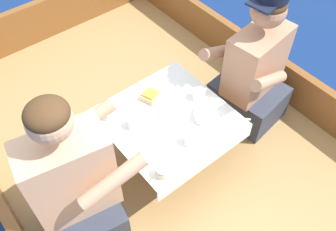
{
  "coord_description": "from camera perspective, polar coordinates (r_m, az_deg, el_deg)",
  "views": [
    {
      "loc": [
        -0.86,
        -1.14,
        2.34
      ],
      "look_at": [
        0.0,
        -0.07,
        0.7
      ],
      "focal_mm": 40.0,
      "sensor_mm": 36.0,
      "label": 1
    }
  ],
  "objects": [
    {
      "name": "ground_plane",
      "position": [
        2.74,
        -0.93,
        -8.61
      ],
      "size": [
        60.0,
        60.0,
        0.0
      ],
      "primitive_type": "plane",
      "color": "navy"
    },
    {
      "name": "boat_deck",
      "position": [
        2.61,
        -0.97,
        -6.81
      ],
      "size": [
        2.02,
        3.12,
        0.32
      ],
      "primitive_type": "cube",
      "color": "#A87F4C",
      "rests_on": "ground_plane"
    },
    {
      "name": "gunwale_port",
      "position": [
        2.2,
        -22.38,
        -15.47
      ],
      "size": [
        0.06,
        3.12,
        0.3
      ],
      "primitive_type": "cube",
      "color": "brown",
      "rests_on": "boat_deck"
    },
    {
      "name": "gunwale_starboard",
      "position": [
        2.87,
        14.65,
        7.23
      ],
      "size": [
        0.06,
        3.12,
        0.3
      ],
      "primitive_type": "cube",
      "color": "brown",
      "rests_on": "boat_deck"
    },
    {
      "name": "bow_coaming",
      "position": [
        3.36,
        -17.97,
        14.0
      ],
      "size": [
        1.9,
        0.06,
        0.34
      ],
      "primitive_type": "cube",
      "color": "brown",
      "rests_on": "boat_deck"
    },
    {
      "name": "cockpit_table",
      "position": [
        2.18,
        -0.0,
        -1.0
      ],
      "size": [
        0.69,
        0.68,
        0.37
      ],
      "color": "#B2B2B7",
      "rests_on": "boat_deck"
    },
    {
      "name": "person_port",
      "position": [
        1.92,
        -13.88,
        -10.45
      ],
      "size": [
        0.57,
        0.52,
        1.01
      ],
      "rotation": [
        0.0,
        0.0,
        -0.19
      ],
      "color": "#333847",
      "rests_on": "boat_deck"
    },
    {
      "name": "person_starboard",
      "position": [
        2.44,
        12.87,
        6.45
      ],
      "size": [
        0.56,
        0.5,
        0.98
      ],
      "rotation": [
        0.0,
        0.0,
        3.27
      ],
      "color": "#333847",
      "rests_on": "boat_deck"
    },
    {
      "name": "plate_sandwich",
      "position": [
        2.24,
        -2.65,
        2.53
      ],
      "size": [
        0.18,
        0.18,
        0.01
      ],
      "color": "white",
      "rests_on": "cockpit_table"
    },
    {
      "name": "plate_bread",
      "position": [
        2.16,
        0.69,
        -0.01
      ],
      "size": [
        0.17,
        0.17,
        0.01
      ],
      "color": "white",
      "rests_on": "cockpit_table"
    },
    {
      "name": "sandwich",
      "position": [
        2.22,
        -2.67,
        3.0
      ],
      "size": [
        0.12,
        0.12,
        0.05
      ],
      "rotation": [
        0.0,
        0.0,
        0.34
      ],
      "color": "#E0BC7F",
      "rests_on": "plate_sandwich"
    },
    {
      "name": "bowl_port_near",
      "position": [
        2.15,
        5.74,
        0.07
      ],
      "size": [
        0.14,
        0.14,
        0.04
      ],
      "color": "white",
      "rests_on": "cockpit_table"
    },
    {
      "name": "bowl_starboard_near",
      "position": [
        2.18,
        -8.9,
        0.74
      ],
      "size": [
        0.13,
        0.13,
        0.04
      ],
      "color": "white",
      "rests_on": "cockpit_table"
    },
    {
      "name": "coffee_cup_port",
      "position": [
        2.1,
        -5.11,
        -1.18
      ],
      "size": [
        0.1,
        0.07,
        0.06
      ],
      "color": "white",
      "rests_on": "cockpit_table"
    },
    {
      "name": "coffee_cup_starboard",
      "position": [
        2.02,
        3.37,
        -3.66
      ],
      "size": [
        0.09,
        0.06,
        0.06
      ],
      "color": "white",
      "rests_on": "cockpit_table"
    },
    {
      "name": "coffee_cup_center",
      "position": [
        2.24,
        4.74,
        3.24
      ],
      "size": [
        0.1,
        0.07,
        0.06
      ],
      "color": "white",
      "rests_on": "cockpit_table"
    },
    {
      "name": "tin_can",
      "position": [
        1.91,
        -0.85,
        -8.64
      ],
      "size": [
        0.07,
        0.07,
        0.05
      ],
      "color": "silver",
      "rests_on": "cockpit_table"
    },
    {
      "name": "utensil_knife_starboard",
      "position": [
        2.18,
        10.28,
        -0.38
      ],
      "size": [
        0.12,
        0.13,
        0.0
      ],
      "rotation": [
        0.0,
        0.0,
        2.32
      ],
      "color": "silver",
      "rests_on": "cockpit_table"
    },
    {
      "name": "utensil_spoon_port",
      "position": [
        2.06,
        0.02,
        -3.54
      ],
      "size": [
        0.08,
        0.16,
        0.01
      ],
      "rotation": [
        0.0,
        0.0,
        1.18
      ],
      "color": "silver",
      "rests_on": "cockpit_table"
    },
    {
      "name": "utensil_spoon_center",
      "position": [
        2.08,
        -6.6,
        -3.28
      ],
      "size": [
        0.08,
        0.16,
        0.01
      ],
      "rotation": [
        0.0,
        0.0,
        1.94
      ],
      "color": "silver",
      "rests_on": "cockpit_table"
    },
    {
      "name": "utensil_knife_port",
      "position": [
        2.2,
        3.66,
        1.07
      ],
      "size": [
        0.15,
        0.1,
        0.0
      ],
      "rotation": [
        0.0,
        0.0,
        2.62
      ],
      "color": "silver",
      "rests_on": "cockpit_table"
    }
  ]
}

